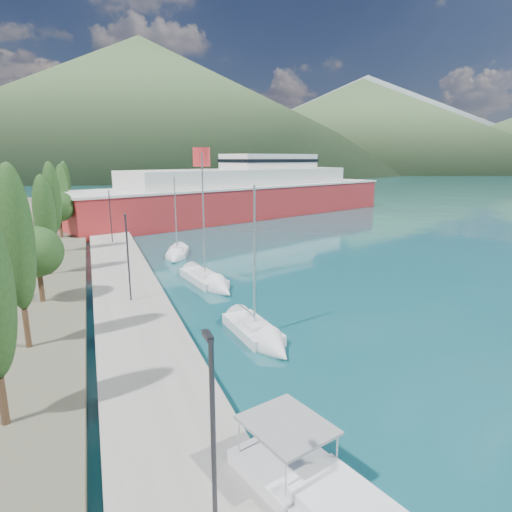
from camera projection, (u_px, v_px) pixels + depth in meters
name	position (u px, v px, depth m)	size (l,w,h in m)	color
ground	(129.00, 194.00, 128.67)	(1400.00, 1400.00, 0.00)	#134C53
quay	(120.00, 269.00, 40.02)	(5.00, 88.00, 0.80)	gray
hills_far	(193.00, 110.00, 613.33)	(1480.00, 900.00, 180.00)	slate
hills_near	(213.00, 114.00, 381.65)	(1010.00, 520.00, 115.00)	#3D5632
tree_row	(51.00, 210.00, 42.67)	(3.86, 64.44, 9.71)	#47301E
lamp_posts	(127.00, 253.00, 29.78)	(0.15, 45.21, 6.06)	#2D2D33
sailboat_near	(264.00, 340.00, 24.84)	(2.53, 7.01, 9.89)	silver
sailboat_mid	(213.00, 284.00, 35.71)	(3.38, 8.48, 11.87)	silver
sailboat_far	(176.00, 256.00, 45.93)	(3.86, 6.75, 9.46)	silver
ferry	(244.00, 195.00, 79.24)	(66.17, 35.38, 12.99)	red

